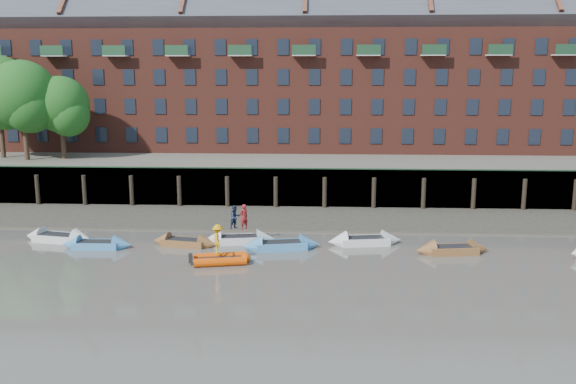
# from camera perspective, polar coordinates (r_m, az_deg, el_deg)

# --- Properties ---
(ground) EXTENTS (220.00, 220.00, 0.00)m
(ground) POSITION_cam_1_polar(r_m,az_deg,el_deg) (29.17, -0.32, -10.62)
(ground) COLOR #5C574E
(ground) RESTS_ON ground
(foreshore) EXTENTS (110.00, 8.00, 0.50)m
(foreshore) POSITION_cam_1_polar(r_m,az_deg,el_deg) (46.38, 0.98, -2.51)
(foreshore) COLOR #3D382F
(foreshore) RESTS_ON ground
(mud_band) EXTENTS (110.00, 1.60, 0.10)m
(mud_band) POSITION_cam_1_polar(r_m,az_deg,el_deg) (43.08, 0.82, -3.55)
(mud_band) COLOR #4C4336
(mud_band) RESTS_ON ground
(river_wall) EXTENTS (110.00, 1.23, 3.30)m
(river_wall) POSITION_cam_1_polar(r_m,az_deg,el_deg) (50.34, 1.17, 0.39)
(river_wall) COLOR #2D2A26
(river_wall) RESTS_ON ground
(bank_terrace) EXTENTS (110.00, 28.00, 3.20)m
(bank_terrace) POSITION_cam_1_polar(r_m,az_deg,el_deg) (63.78, 1.57, 2.59)
(bank_terrace) COLOR #5E594D
(bank_terrace) RESTS_ON ground
(apartment_terrace) EXTENTS (80.60, 15.56, 20.98)m
(apartment_terrace) POSITION_cam_1_polar(r_m,az_deg,el_deg) (64.17, 1.64, 12.69)
(apartment_terrace) COLOR brown
(apartment_terrace) RESTS_ON bank_terrace
(tree_cluster) EXTENTS (11.76, 7.74, 9.40)m
(tree_cluster) POSITION_cam_1_polar(r_m,az_deg,el_deg) (60.91, -23.77, 8.31)
(tree_cluster) COLOR #3A281C
(tree_cluster) RESTS_ON bank_terrace
(rowboat_0) EXTENTS (5.03, 2.31, 1.41)m
(rowboat_0) POSITION_cam_1_polar(r_m,az_deg,el_deg) (42.74, -20.68, -4.03)
(rowboat_0) COLOR silver
(rowboat_0) RESTS_ON ground
(rowboat_1) EXTENTS (4.44, 1.35, 1.28)m
(rowboat_1) POSITION_cam_1_polar(r_m,az_deg,el_deg) (40.31, -17.46, -4.72)
(rowboat_1) COLOR #4587C0
(rowboat_1) RESTS_ON ground
(rowboat_2) EXTENTS (4.49, 2.05, 1.26)m
(rowboat_2) POSITION_cam_1_polar(r_m,az_deg,el_deg) (39.58, -9.66, -4.66)
(rowboat_2) COLOR brown
(rowboat_2) RESTS_ON ground
(rowboat_3) EXTENTS (4.79, 2.08, 1.34)m
(rowboat_3) POSITION_cam_1_polar(r_m,az_deg,el_deg) (39.77, -4.60, -4.44)
(rowboat_3) COLOR silver
(rowboat_3) RESTS_ON ground
(rowboat_4) EXTENTS (5.08, 2.35, 1.42)m
(rowboat_4) POSITION_cam_1_polar(r_m,az_deg,el_deg) (38.23, -0.66, -5.01)
(rowboat_4) COLOR #4587C0
(rowboat_4) RESTS_ON ground
(rowboat_5) EXTENTS (4.95, 2.17, 1.39)m
(rowboat_5) POSITION_cam_1_polar(r_m,az_deg,el_deg) (39.61, 7.18, -4.55)
(rowboat_5) COLOR silver
(rowboat_5) RESTS_ON ground
(rowboat_6) EXTENTS (4.73, 2.01, 1.33)m
(rowboat_6) POSITION_cam_1_polar(r_m,az_deg,el_deg) (38.69, 15.12, -5.23)
(rowboat_6) COLOR brown
(rowboat_6) RESTS_ON ground
(rib_tender) EXTENTS (3.38, 2.15, 0.57)m
(rib_tender) POSITION_cam_1_polar(r_m,az_deg,el_deg) (35.64, -6.18, -6.26)
(rib_tender) COLOR #E24804
(rib_tender) RESTS_ON ground
(person_rower_a) EXTENTS (0.72, 0.70, 1.66)m
(person_rower_a) POSITION_cam_1_polar(r_m,az_deg,el_deg) (39.39, -4.16, -2.34)
(person_rower_a) COLOR maroon
(person_rower_a) RESTS_ON rowboat_3
(person_rower_b) EXTENTS (0.95, 0.95, 1.56)m
(person_rower_b) POSITION_cam_1_polar(r_m,az_deg,el_deg) (39.61, -4.97, -2.36)
(person_rower_b) COLOR #19233F
(person_rower_b) RESTS_ON rowboat_3
(person_rib_crew) EXTENTS (0.89, 1.25, 1.76)m
(person_rib_crew) POSITION_cam_1_polar(r_m,az_deg,el_deg) (35.37, -6.57, -4.43)
(person_rib_crew) COLOR orange
(person_rib_crew) RESTS_ON rib_tender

